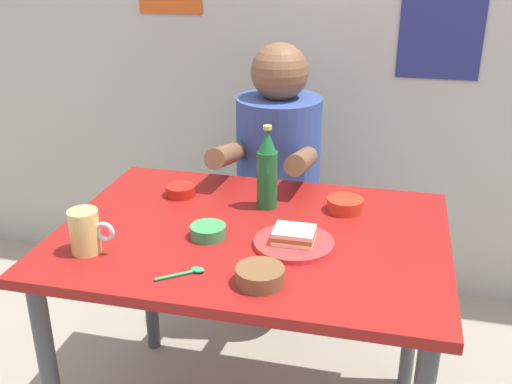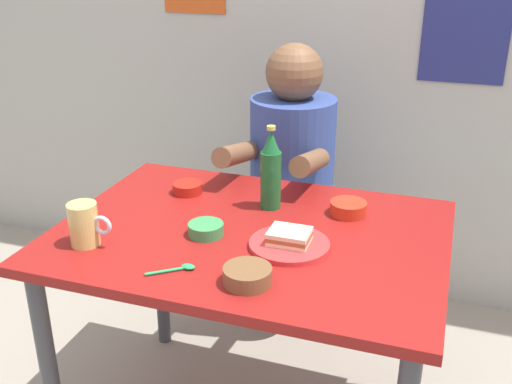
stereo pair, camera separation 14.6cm
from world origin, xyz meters
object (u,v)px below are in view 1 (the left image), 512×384
at_px(person_seated, 278,151).
at_px(plate_orange, 294,243).
at_px(beer_bottle, 267,171).
at_px(stool, 277,247).
at_px(condiment_bowl_brown, 260,275).
at_px(beer_mug, 86,231).
at_px(sandwich, 294,235).
at_px(dining_table, 252,259).

height_order(person_seated, plate_orange, person_seated).
bearing_deg(beer_bottle, person_seated, 97.22).
relative_size(stool, beer_bottle, 1.72).
distance_m(person_seated, condiment_bowl_brown, 0.90).
bearing_deg(beer_mug, person_seated, 67.64).
distance_m(stool, person_seated, 0.42).
relative_size(beer_bottle, condiment_bowl_brown, 2.18).
distance_m(sandwich, beer_bottle, 0.28).
distance_m(plate_orange, sandwich, 0.02).
distance_m(beer_bottle, condiment_bowl_brown, 0.46).
relative_size(person_seated, beer_mug, 5.71).
height_order(dining_table, beer_mug, beer_mug).
height_order(dining_table, condiment_bowl_brown, condiment_bowl_brown).
height_order(dining_table, sandwich, sandwich).
relative_size(stool, condiment_bowl_brown, 3.75).
bearing_deg(dining_table, condiment_bowl_brown, -72.21).
bearing_deg(stool, dining_table, -85.36).
height_order(dining_table, beer_bottle, beer_bottle).
height_order(dining_table, stool, dining_table).
bearing_deg(plate_orange, sandwich, 0.00).
relative_size(stool, plate_orange, 2.05).
xyz_separation_m(stool, beer_bottle, (0.06, -0.46, 0.51)).
bearing_deg(beer_mug, plate_orange, 17.09).
height_order(person_seated, sandwich, person_seated).
bearing_deg(plate_orange, beer_mug, -162.91).
distance_m(stool, condiment_bowl_brown, 1.00).
bearing_deg(person_seated, beer_bottle, -82.78).
relative_size(stool, sandwich, 4.09).
xyz_separation_m(person_seated, condiment_bowl_brown, (0.14, -0.89, -0.00)).
relative_size(dining_table, beer_bottle, 4.20).
bearing_deg(sandwich, plate_orange, 0.00).
bearing_deg(condiment_bowl_brown, person_seated, 98.79).
distance_m(plate_orange, beer_bottle, 0.29).
relative_size(dining_table, person_seated, 1.53).
xyz_separation_m(beer_mug, beer_bottle, (0.40, 0.39, 0.06)).
bearing_deg(sandwich, beer_bottle, 118.60).
bearing_deg(sandwich, person_seated, 105.13).
height_order(beer_mug, condiment_bowl_brown, beer_mug).
bearing_deg(stool, person_seated, -90.00).
xyz_separation_m(stool, condiment_bowl_brown, (0.14, -0.90, 0.41)).
xyz_separation_m(stool, beer_mug, (-0.35, -0.85, 0.45)).
relative_size(sandwich, beer_mug, 0.87).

